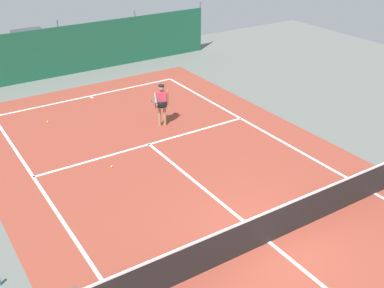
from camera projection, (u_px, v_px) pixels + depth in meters
ground_plane at (269, 242)px, 12.00m from camera, size 36.00×36.00×0.00m
court_surface at (269, 242)px, 11.99m from camera, size 11.02×26.60×0.01m
tennis_net at (270, 226)px, 11.76m from camera, size 10.12×0.10×1.10m
back_fence at (59, 60)px, 23.42m from camera, size 16.30×0.98×2.70m
tennis_player at (162, 102)px, 17.74m from camera, size 0.84×0.65×1.64m
tennis_ball_near_player at (48, 122)px, 18.41m from camera, size 0.07×0.07×0.07m
tennis_ball_midcourt at (112, 166)px, 15.32m from camera, size 0.07×0.07×0.07m
parked_car at (32, 48)px, 24.67m from camera, size 2.08×4.24×1.68m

